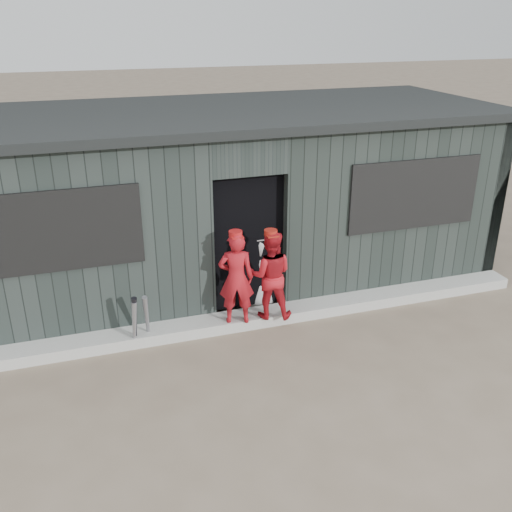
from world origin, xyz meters
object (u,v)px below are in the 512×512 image
object	(u,v)px
player_red_right	(270,275)
player_grey_back	(259,271)
dugout	(222,197)
bat_left	(134,325)
bat_right	(135,322)
player_red_left	(236,278)
bat_mid	(147,319)

from	to	relation	value
player_red_right	player_grey_back	xyz separation A→B (m)	(0.04, 0.57, -0.21)
player_red_right	dugout	xyz separation A→B (m)	(-0.16, 1.81, 0.54)
player_grey_back	dugout	size ratio (longest dim) A/B	0.13
bat_left	bat_right	distance (m)	0.04
bat_right	dugout	bearing A→B (deg)	48.50
dugout	bat_left	bearing A→B (deg)	-131.29
bat_right	player_red_left	size ratio (longest dim) A/B	0.61
bat_mid	bat_right	xyz separation A→B (m)	(-0.15, -0.04, 0.00)
bat_left	player_red_left	size ratio (longest dim) A/B	0.56
bat_mid	player_grey_back	world-z (taller)	player_grey_back
bat_left	player_red_right	xyz separation A→B (m)	(1.79, 0.05, 0.40)
player_red_left	player_red_right	xyz separation A→B (m)	(0.46, 0.01, -0.02)
bat_right	player_red_right	distance (m)	1.82
player_red_right	player_grey_back	bearing A→B (deg)	-74.23
bat_right	player_grey_back	bearing A→B (deg)	18.07
bat_mid	player_red_left	bearing A→B (deg)	-1.03
player_red_left	player_grey_back	world-z (taller)	player_red_left
player_red_left	player_red_right	bearing A→B (deg)	-165.07
bat_left	bat_mid	world-z (taller)	bat_mid
bat_left	player_red_left	world-z (taller)	player_red_left
player_red_right	player_grey_back	world-z (taller)	player_red_right
bat_right	player_red_left	xyz separation A→B (m)	(1.32, 0.02, 0.40)
bat_left	bat_mid	size ratio (longest dim) A/B	0.91
player_grey_back	dugout	world-z (taller)	dugout
player_red_left	player_grey_back	distance (m)	0.80
bat_mid	dugout	size ratio (longest dim) A/B	0.09
player_red_left	player_red_right	distance (m)	0.47
bat_left	player_red_left	xyz separation A→B (m)	(1.33, 0.05, 0.43)
bat_left	bat_right	world-z (taller)	bat_right
bat_mid	player_red_right	world-z (taller)	player_red_right
bat_left	player_red_right	world-z (taller)	player_red_right
dugout	player_red_right	bearing A→B (deg)	-84.84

